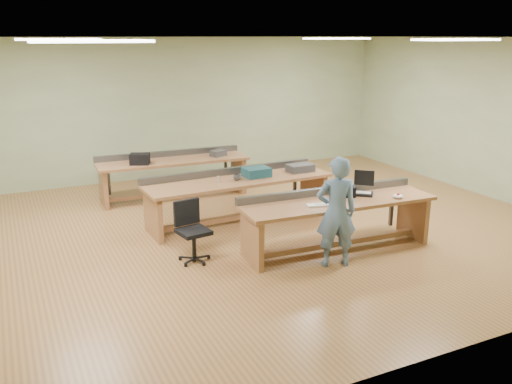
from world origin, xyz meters
TOP-DOWN VIEW (x-y plane):
  - floor at (0.00, 0.00)m, footprint 10.00×10.00m
  - ceiling at (0.00, 0.00)m, footprint 10.00×10.00m
  - wall_back at (0.00, 4.00)m, footprint 10.00×0.04m
  - wall_front at (0.00, -4.00)m, footprint 10.00×0.04m
  - wall_right at (5.00, 0.00)m, footprint 0.04×8.00m
  - fluor_panels at (0.00, 0.00)m, footprint 6.20×3.50m
  - workbench_front at (0.80, -1.22)m, footprint 2.92×0.92m
  - workbench_mid at (-0.00, 0.50)m, footprint 3.19×0.97m
  - workbench_back at (-0.54, 2.37)m, footprint 2.89×0.88m
  - person at (0.46, -1.71)m, footprint 0.64×0.52m
  - laptop_base at (1.30, -1.16)m, footprint 0.38×0.37m
  - laptop_screen at (1.37, -1.07)m, footprint 0.23×0.20m
  - keyboard at (0.45, -1.35)m, footprint 0.43×0.22m
  - trackball_mouse at (1.65, -1.53)m, footprint 0.14×0.16m
  - camera_bag at (1.03, -1.14)m, footprint 0.27×0.22m
  - task_chair at (-1.23, -0.73)m, footprint 0.52×0.52m
  - parts_bin_teal at (0.34, 0.50)m, footprint 0.44×0.34m
  - parts_bin_grey at (1.19, 0.51)m, footprint 0.46×0.30m
  - mug at (-0.06, 0.41)m, footprint 0.16×0.16m
  - drinks_can at (-0.39, 0.39)m, footprint 0.08×0.08m
  - storage_box_back at (-1.21, 2.24)m, footprint 0.41×0.37m
  - tray_back at (0.35, 2.28)m, footprint 0.34×0.30m

SIDE VIEW (x-z plane):
  - floor at x=0.00m, z-range 0.00..0.00m
  - task_chair at x=-1.23m, z-range -0.11..0.74m
  - workbench_back at x=-0.54m, z-range 0.13..0.99m
  - workbench_front at x=0.80m, z-range 0.13..0.99m
  - workbench_mid at x=0.00m, z-range 0.13..0.99m
  - person at x=0.46m, z-range 0.00..1.52m
  - keyboard at x=0.45m, z-range 0.75..0.77m
  - laptop_base at x=1.30m, z-range 0.75..0.78m
  - trackball_mouse at x=1.65m, z-range 0.75..0.82m
  - mug at x=-0.06m, z-range 0.75..0.85m
  - drinks_can at x=-0.39m, z-range 0.75..0.86m
  - tray_back at x=0.35m, z-range 0.75..0.86m
  - parts_bin_grey at x=1.19m, z-range 0.75..0.87m
  - parts_bin_teal at x=0.34m, z-range 0.75..0.90m
  - camera_bag at x=1.03m, z-range 0.75..0.90m
  - storage_box_back at x=-1.21m, z-range 0.75..0.95m
  - laptop_screen at x=1.37m, z-range 0.87..1.10m
  - wall_back at x=0.00m, z-range 0.00..3.00m
  - wall_front at x=0.00m, z-range 0.00..3.00m
  - wall_right at x=5.00m, z-range 0.00..3.00m
  - fluor_panels at x=0.00m, z-range 2.96..2.99m
  - ceiling at x=0.00m, z-range 3.00..3.00m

